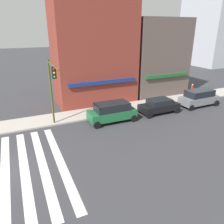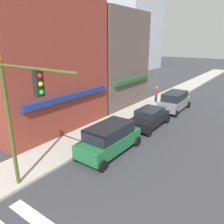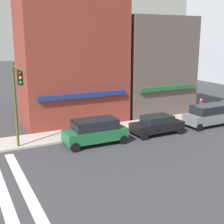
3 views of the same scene
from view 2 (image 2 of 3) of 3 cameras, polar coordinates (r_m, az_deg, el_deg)
storefront_row at (r=20.43m, az=-9.09°, el=14.31°), size 17.47×5.30×12.26m
traffic_signal at (r=9.88m, az=-22.86°, el=0.69°), size 0.32×4.60×6.17m
suv_green at (r=13.96m, az=-0.69°, el=-6.91°), size 4.71×2.12×1.94m
sedan_black at (r=18.51m, az=9.72°, el=-1.40°), size 4.42×2.02×1.59m
suv_grey at (r=23.49m, az=15.98°, el=2.81°), size 4.75×2.12×1.94m
pedestrian_red_jacket at (r=25.79m, az=11.50°, el=4.57°), size 0.32×0.32×1.77m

